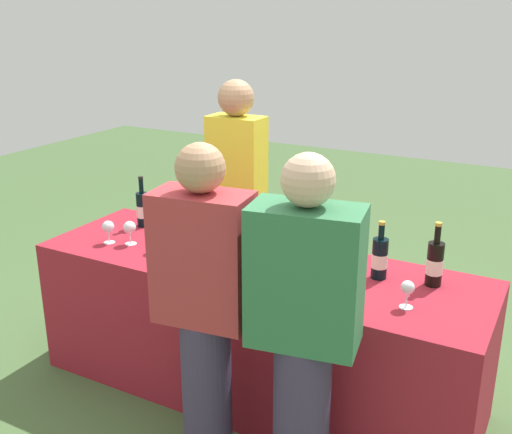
% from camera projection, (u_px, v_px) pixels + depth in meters
% --- Properties ---
extents(ground_plane, '(12.00, 12.00, 0.00)m').
position_uv_depth(ground_plane, '(256.00, 389.00, 3.45)').
color(ground_plane, '#476638').
extents(tasting_table, '(2.41, 0.76, 0.78)m').
position_uv_depth(tasting_table, '(256.00, 328.00, 3.33)').
color(tasting_table, maroon).
rests_on(tasting_table, ground_plane).
extents(wine_bottle_0, '(0.07, 0.07, 0.31)m').
position_uv_depth(wine_bottle_0, '(143.00, 209.00, 3.69)').
color(wine_bottle_0, black).
rests_on(wine_bottle_0, tasting_table).
extents(wine_bottle_1, '(0.08, 0.08, 0.30)m').
position_uv_depth(wine_bottle_1, '(176.00, 216.00, 3.57)').
color(wine_bottle_1, black).
rests_on(wine_bottle_1, tasting_table).
extents(wine_bottle_2, '(0.07, 0.07, 0.30)m').
position_uv_depth(wine_bottle_2, '(230.00, 230.00, 3.35)').
color(wine_bottle_2, black).
rests_on(wine_bottle_2, tasting_table).
extents(wine_bottle_3, '(0.07, 0.07, 0.31)m').
position_uv_depth(wine_bottle_3, '(285.00, 242.00, 3.18)').
color(wine_bottle_3, black).
rests_on(wine_bottle_3, tasting_table).
extents(wine_bottle_4, '(0.08, 0.08, 0.29)m').
position_uv_depth(wine_bottle_4, '(380.00, 258.00, 2.98)').
color(wine_bottle_4, black).
rests_on(wine_bottle_4, tasting_table).
extents(wine_bottle_5, '(0.08, 0.08, 0.32)m').
position_uv_depth(wine_bottle_5, '(435.00, 263.00, 2.90)').
color(wine_bottle_5, black).
rests_on(wine_bottle_5, tasting_table).
extents(wine_glass_0, '(0.07, 0.07, 0.13)m').
position_uv_depth(wine_glass_0, '(108.00, 228.00, 3.43)').
color(wine_glass_0, silver).
rests_on(wine_glass_0, tasting_table).
extents(wine_glass_1, '(0.07, 0.07, 0.14)m').
position_uv_depth(wine_glass_1, '(130.00, 228.00, 3.41)').
color(wine_glass_1, silver).
rests_on(wine_glass_1, tasting_table).
extents(wine_glass_2, '(0.07, 0.07, 0.14)m').
position_uv_depth(wine_glass_2, '(159.00, 235.00, 3.31)').
color(wine_glass_2, silver).
rests_on(wine_glass_2, tasting_table).
extents(wine_glass_3, '(0.07, 0.07, 0.14)m').
position_uv_depth(wine_glass_3, '(183.00, 244.00, 3.18)').
color(wine_glass_3, silver).
rests_on(wine_glass_3, tasting_table).
extents(wine_glass_4, '(0.07, 0.07, 0.14)m').
position_uv_depth(wine_glass_4, '(332.00, 274.00, 2.82)').
color(wine_glass_4, silver).
rests_on(wine_glass_4, tasting_table).
extents(wine_glass_5, '(0.06, 0.06, 0.13)m').
position_uv_depth(wine_glass_5, '(408.00, 289.00, 2.68)').
color(wine_glass_5, silver).
rests_on(wine_glass_5, tasting_table).
extents(server_pouring, '(0.34, 0.22, 1.64)m').
position_uv_depth(server_pouring, '(237.00, 197.00, 3.84)').
color(server_pouring, black).
rests_on(server_pouring, ground_plane).
extents(guest_0, '(0.44, 0.28, 1.54)m').
position_uv_depth(guest_0, '(204.00, 306.00, 2.63)').
color(guest_0, '#3F3351').
rests_on(guest_0, ground_plane).
extents(guest_1, '(0.47, 0.31, 1.54)m').
position_uv_depth(guest_1, '(304.00, 329.00, 2.45)').
color(guest_1, '#3F3351').
rests_on(guest_1, ground_plane).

